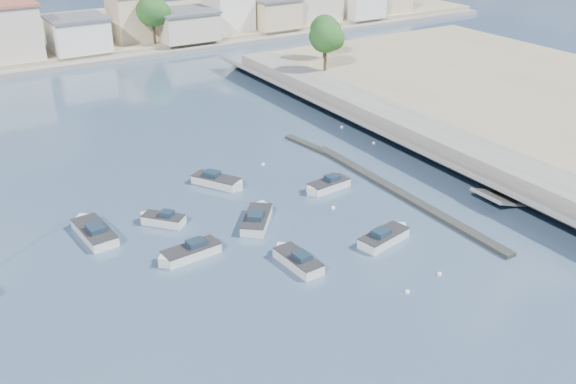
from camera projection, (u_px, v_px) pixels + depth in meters
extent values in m
plane|color=#2E445D|center=(196.00, 117.00, 78.74)|extent=(400.00, 400.00, 0.00)
cube|color=slate|center=(467.00, 151.00, 66.42)|extent=(5.00, 90.00, 1.80)
cube|color=slate|center=(436.00, 159.00, 64.37)|extent=(4.17, 90.00, 2.86)
cube|color=slate|center=(504.00, 198.00, 57.62)|extent=(5.31, 3.50, 1.94)
cube|color=black|center=(400.00, 193.00, 59.01)|extent=(1.00, 26.00, 0.35)
cube|color=black|center=(312.00, 146.00, 69.50)|extent=(2.00, 8.05, 0.30)
cube|color=gray|center=(79.00, 34.00, 118.25)|extent=(160.00, 40.00, 1.40)
cube|color=slate|center=(115.00, 60.00, 102.30)|extent=(160.00, 2.50, 0.80)
cube|color=beige|center=(2.00, 32.00, 97.62)|extent=(10.00, 9.00, 8.00)
cube|color=silver|center=(78.00, 35.00, 102.71)|extent=(8.50, 8.50, 5.00)
cube|color=#595960|center=(76.00, 18.00, 101.54)|extent=(9.01, 9.01, 0.35)
cube|color=#CFB88E|center=(131.00, 17.00, 109.18)|extent=(6.50, 7.50, 7.50)
cube|color=beige|center=(185.00, 25.00, 110.56)|extent=(9.50, 9.00, 4.50)
cube|color=#595960|center=(184.00, 11.00, 109.50)|extent=(10.07, 9.54, 0.35)
cube|color=silver|center=(228.00, 7.00, 116.81)|extent=(7.00, 8.00, 8.00)
cube|color=#CFB88E|center=(272.00, 13.00, 119.71)|extent=(8.00, 9.00, 5.00)
cube|color=beige|center=(309.00, 1.00, 124.18)|extent=(10.50, 8.50, 7.50)
cube|color=silver|center=(360.00, 5.00, 128.50)|extent=(7.50, 7.50, 4.50)
cylinder|color=#38281E|center=(25.00, 45.00, 100.91)|extent=(0.44, 0.44, 2.93)
sphere|color=#1E4216|center=(21.00, 26.00, 99.65)|extent=(4.16, 4.16, 4.16)
sphere|color=#1E4216|center=(27.00, 27.00, 99.71)|extent=(3.12, 3.12, 3.12)
sphere|color=#1E4216|center=(16.00, 25.00, 99.59)|extent=(2.86, 2.86, 2.86)
cylinder|color=#38281E|center=(154.00, 33.00, 107.15)|extent=(0.44, 0.44, 3.60)
sphere|color=#1E4216|center=(152.00, 11.00, 105.60)|extent=(5.12, 5.12, 5.12)
sphere|color=#1E4216|center=(159.00, 13.00, 105.67)|extent=(3.84, 3.84, 3.84)
sphere|color=#1E4216|center=(146.00, 10.00, 105.52)|extent=(3.52, 3.52, 3.52)
cylinder|color=#38281E|center=(231.00, 21.00, 117.10)|extent=(0.44, 0.44, 3.15)
sphere|color=#1E4216|center=(231.00, 4.00, 115.74)|extent=(4.48, 4.48, 4.48)
sphere|color=#1E4216|center=(236.00, 5.00, 115.80)|extent=(3.36, 3.36, 3.36)
sphere|color=#1E4216|center=(226.00, 3.00, 115.67)|extent=(3.08, 3.08, 3.08)
cylinder|color=#38281E|center=(307.00, 15.00, 124.00)|extent=(0.44, 0.44, 2.70)
sphere|color=#1E4216|center=(308.00, 1.00, 122.83)|extent=(3.84, 3.84, 3.84)
sphere|color=#1E4216|center=(312.00, 2.00, 122.88)|extent=(2.88, 2.88, 2.88)
sphere|color=#1E4216|center=(304.00, 0.00, 122.77)|extent=(2.64, 2.64, 2.64)
cylinder|color=#38281E|center=(325.00, 59.00, 90.72)|extent=(0.44, 0.44, 3.15)
sphere|color=#1E4216|center=(326.00, 37.00, 89.36)|extent=(4.48, 4.48, 4.48)
sphere|color=#1E4216|center=(333.00, 38.00, 89.42)|extent=(3.36, 3.36, 3.36)
sphere|color=#1E4216|center=(320.00, 36.00, 89.29)|extent=(3.08, 3.08, 3.08)
cylinder|color=#38281E|center=(324.00, 48.00, 97.25)|extent=(0.44, 0.44, 2.93)
sphere|color=#1E4216|center=(325.00, 29.00, 95.99)|extent=(4.16, 4.16, 4.16)
sphere|color=#1E4216|center=(331.00, 30.00, 96.05)|extent=(3.12, 3.12, 3.12)
sphere|color=#1E4216|center=(320.00, 28.00, 95.93)|extent=(2.86, 2.86, 2.86)
cube|color=silver|center=(298.00, 262.00, 48.07)|extent=(1.98, 4.43, 1.00)
cube|color=silver|center=(284.00, 252.00, 49.43)|extent=(1.69, 1.69, 1.00)
cube|color=#262628|center=(298.00, 257.00, 47.85)|extent=(2.01, 4.43, 0.08)
cube|color=#1A2A37|center=(302.00, 256.00, 47.43)|extent=(1.13, 1.36, 0.48)
cube|color=silver|center=(257.00, 221.00, 53.92)|extent=(4.50, 4.90, 1.00)
cube|color=silver|center=(261.00, 210.00, 55.73)|extent=(1.49, 1.49, 1.00)
cube|color=#262628|center=(257.00, 216.00, 53.70)|extent=(4.53, 4.92, 0.08)
cube|color=#1A2A37|center=(256.00, 216.00, 53.18)|extent=(1.83, 1.86, 0.48)
cube|color=silver|center=(191.00, 253.00, 49.26)|extent=(4.58, 2.04, 1.00)
cube|color=silver|center=(168.00, 261.00, 48.23)|extent=(1.69, 1.69, 1.00)
cube|color=#262628|center=(191.00, 248.00, 49.04)|extent=(4.58, 2.07, 0.08)
cube|color=#1A2A37|center=(196.00, 243.00, 49.17)|extent=(1.42, 1.15, 0.48)
cube|color=silver|center=(329.00, 186.00, 60.09)|extent=(4.21, 2.04, 1.00)
cube|color=silver|center=(314.00, 191.00, 59.15)|extent=(1.66, 1.66, 1.00)
cube|color=#262628|center=(329.00, 181.00, 59.87)|extent=(4.21, 2.08, 0.08)
cube|color=#1A2A37|center=(332.00, 178.00, 59.98)|extent=(1.31, 1.14, 0.48)
cube|color=silver|center=(95.00, 234.00, 51.97)|extent=(2.47, 5.39, 1.00)
cube|color=silver|center=(85.00, 223.00, 53.61)|extent=(2.07, 2.07, 1.00)
cube|color=#262628|center=(94.00, 228.00, 51.75)|extent=(2.51, 5.40, 0.08)
cube|color=#1A2A37|center=(96.00, 228.00, 51.27)|extent=(1.40, 1.67, 0.48)
cube|color=silver|center=(164.00, 221.00, 53.92)|extent=(3.39, 3.57, 1.00)
cube|color=silver|center=(148.00, 218.00, 54.32)|extent=(1.06, 1.06, 1.00)
cube|color=#262628|center=(163.00, 216.00, 53.70)|extent=(3.41, 3.59, 0.08)
cube|color=#1A2A37|center=(167.00, 214.00, 53.51)|extent=(1.36, 1.37, 0.48)
cube|color=silver|center=(217.00, 182.00, 60.93)|extent=(3.91, 4.92, 1.00)
cube|color=silver|center=(235.00, 186.00, 60.09)|extent=(1.51, 1.51, 1.00)
cube|color=#262628|center=(216.00, 177.00, 60.71)|extent=(3.94, 4.93, 0.08)
cube|color=#1A2A37|center=(212.00, 174.00, 60.80)|extent=(1.66, 1.76, 0.48)
cube|color=silver|center=(384.00, 239.00, 51.20)|extent=(4.74, 2.65, 1.00)
cube|color=silver|center=(398.00, 231.00, 52.40)|extent=(1.71, 1.71, 1.00)
cube|color=#262628|center=(384.00, 234.00, 50.99)|extent=(4.74, 2.68, 0.08)
cube|color=#1A2A37|center=(381.00, 233.00, 50.60)|extent=(1.54, 1.34, 0.48)
sphere|color=white|center=(439.00, 274.00, 47.06)|extent=(0.37, 0.37, 0.37)
sphere|color=white|center=(333.00, 208.00, 56.61)|extent=(0.37, 0.37, 0.37)
sphere|color=white|center=(407.00, 292.00, 45.03)|extent=(0.37, 0.37, 0.37)
sphere|color=white|center=(374.00, 143.00, 70.62)|extent=(0.37, 0.37, 0.37)
sphere|color=white|center=(263.00, 165.00, 65.28)|extent=(0.37, 0.37, 0.37)
sphere|color=white|center=(342.00, 127.00, 75.19)|extent=(0.37, 0.37, 0.37)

